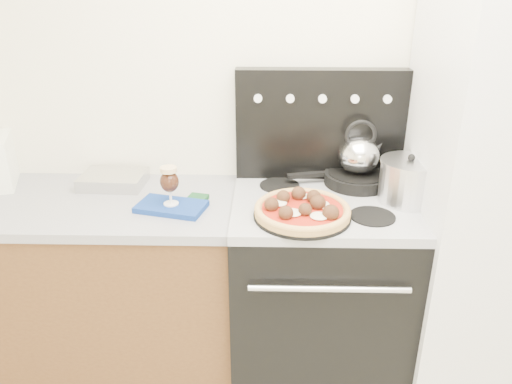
{
  "coord_description": "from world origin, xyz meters",
  "views": [
    {
      "loc": [
        -0.16,
        -0.74,
        1.81
      ],
      "look_at": [
        -0.2,
        1.05,
        1.01
      ],
      "focal_mm": 35.0,
      "sensor_mm": 36.0,
      "label": 1
    }
  ],
  "objects_px": {
    "base_cabinet": "(82,290)",
    "fridge": "(494,198)",
    "oven_mitt": "(171,207)",
    "stock_pot": "(408,182)",
    "tea_kettle": "(359,152)",
    "stove_body": "(317,295)",
    "skillet": "(357,179)",
    "beer_glass": "(170,186)",
    "pizza": "(302,208)",
    "pizza_pan": "(302,216)"
  },
  "relations": [
    {
      "from": "pizza_pan",
      "to": "tea_kettle",
      "type": "bearing_deg",
      "value": 51.82
    },
    {
      "from": "stove_body",
      "to": "pizza_pan",
      "type": "distance_m",
      "value": 0.52
    },
    {
      "from": "fridge",
      "to": "stock_pot",
      "type": "height_order",
      "value": "fridge"
    },
    {
      "from": "beer_glass",
      "to": "tea_kettle",
      "type": "distance_m",
      "value": 0.84
    },
    {
      "from": "skillet",
      "to": "tea_kettle",
      "type": "distance_m",
      "value": 0.13
    },
    {
      "from": "stove_body",
      "to": "skillet",
      "type": "bearing_deg",
      "value": 47.05
    },
    {
      "from": "stock_pot",
      "to": "skillet",
      "type": "bearing_deg",
      "value": 135.25
    },
    {
      "from": "pizza",
      "to": "skillet",
      "type": "distance_m",
      "value": 0.43
    },
    {
      "from": "beer_glass",
      "to": "skillet",
      "type": "bearing_deg",
      "value": 16.82
    },
    {
      "from": "pizza",
      "to": "tea_kettle",
      "type": "bearing_deg",
      "value": 51.82
    },
    {
      "from": "tea_kettle",
      "to": "pizza_pan",
      "type": "bearing_deg",
      "value": -140.29
    },
    {
      "from": "oven_mitt",
      "to": "skillet",
      "type": "xyz_separation_m",
      "value": [
        0.8,
        0.24,
        0.03
      ]
    },
    {
      "from": "oven_mitt",
      "to": "base_cabinet",
      "type": "bearing_deg",
      "value": 169.77
    },
    {
      "from": "beer_glass",
      "to": "stock_pot",
      "type": "bearing_deg",
      "value": 3.8
    },
    {
      "from": "stock_pot",
      "to": "stove_body",
      "type": "bearing_deg",
      "value": -179.16
    },
    {
      "from": "base_cabinet",
      "to": "fridge",
      "type": "height_order",
      "value": "fridge"
    },
    {
      "from": "fridge",
      "to": "tea_kettle",
      "type": "xyz_separation_m",
      "value": [
        -0.53,
        0.21,
        0.13
      ]
    },
    {
      "from": "pizza_pan",
      "to": "tea_kettle",
      "type": "distance_m",
      "value": 0.46
    },
    {
      "from": "base_cabinet",
      "to": "beer_glass",
      "type": "xyz_separation_m",
      "value": [
        0.47,
        -0.09,
        0.58
      ]
    },
    {
      "from": "fridge",
      "to": "oven_mitt",
      "type": "relative_size",
      "value": 6.83
    },
    {
      "from": "pizza",
      "to": "beer_glass",
      "type": "bearing_deg",
      "value": 169.68
    },
    {
      "from": "fridge",
      "to": "pizza",
      "type": "bearing_deg",
      "value": -170.56
    },
    {
      "from": "base_cabinet",
      "to": "stove_body",
      "type": "relative_size",
      "value": 1.65
    },
    {
      "from": "stock_pot",
      "to": "base_cabinet",
      "type": "bearing_deg",
      "value": 179.22
    },
    {
      "from": "pizza_pan",
      "to": "tea_kettle",
      "type": "relative_size",
      "value": 1.86
    },
    {
      "from": "pizza",
      "to": "tea_kettle",
      "type": "distance_m",
      "value": 0.45
    },
    {
      "from": "fridge",
      "to": "skillet",
      "type": "bearing_deg",
      "value": 158.59
    },
    {
      "from": "base_cabinet",
      "to": "tea_kettle",
      "type": "distance_m",
      "value": 1.44
    },
    {
      "from": "oven_mitt",
      "to": "stove_body",
      "type": "bearing_deg",
      "value": 5.43
    },
    {
      "from": "beer_glass",
      "to": "pizza_pan",
      "type": "bearing_deg",
      "value": -10.32
    },
    {
      "from": "stove_body",
      "to": "pizza",
      "type": "height_order",
      "value": "pizza"
    },
    {
      "from": "stove_body",
      "to": "stock_pot",
      "type": "bearing_deg",
      "value": 0.84
    },
    {
      "from": "tea_kettle",
      "to": "fridge",
      "type": "bearing_deg",
      "value": -33.51
    },
    {
      "from": "stove_body",
      "to": "fridge",
      "type": "xyz_separation_m",
      "value": [
        0.7,
        -0.03,
        0.51
      ]
    },
    {
      "from": "fridge",
      "to": "tea_kettle",
      "type": "relative_size",
      "value": 9.22
    },
    {
      "from": "fridge",
      "to": "skillet",
      "type": "distance_m",
      "value": 0.57
    },
    {
      "from": "base_cabinet",
      "to": "stock_pot",
      "type": "distance_m",
      "value": 1.56
    },
    {
      "from": "beer_glass",
      "to": "skillet",
      "type": "xyz_separation_m",
      "value": [
        0.8,
        0.24,
        -0.06
      ]
    },
    {
      "from": "skillet",
      "to": "tea_kettle",
      "type": "relative_size",
      "value": 1.42
    },
    {
      "from": "beer_glass",
      "to": "fridge",
      "type": "bearing_deg",
      "value": 1.51
    },
    {
      "from": "skillet",
      "to": "tea_kettle",
      "type": "xyz_separation_m",
      "value": [
        0.0,
        0.0,
        0.13
      ]
    },
    {
      "from": "base_cabinet",
      "to": "stock_pot",
      "type": "height_order",
      "value": "stock_pot"
    },
    {
      "from": "stock_pot",
      "to": "pizza_pan",
      "type": "bearing_deg",
      "value": -159.99
    },
    {
      "from": "pizza",
      "to": "skillet",
      "type": "bearing_deg",
      "value": 51.82
    },
    {
      "from": "oven_mitt",
      "to": "stock_pot",
      "type": "distance_m",
      "value": 0.99
    },
    {
      "from": "base_cabinet",
      "to": "tea_kettle",
      "type": "xyz_separation_m",
      "value": [
        1.28,
        0.16,
        0.65
      ]
    },
    {
      "from": "beer_glass",
      "to": "base_cabinet",
      "type": "bearing_deg",
      "value": 169.77
    },
    {
      "from": "stock_pot",
      "to": "oven_mitt",
      "type": "bearing_deg",
      "value": -176.2
    },
    {
      "from": "pizza_pan",
      "to": "tea_kettle",
      "type": "height_order",
      "value": "tea_kettle"
    },
    {
      "from": "base_cabinet",
      "to": "fridge",
      "type": "bearing_deg",
      "value": -1.59
    }
  ]
}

